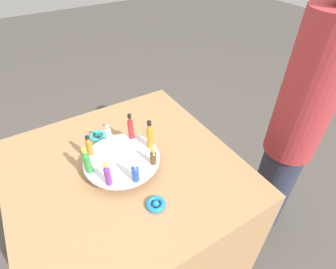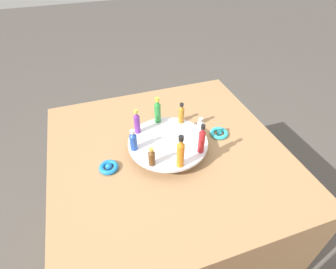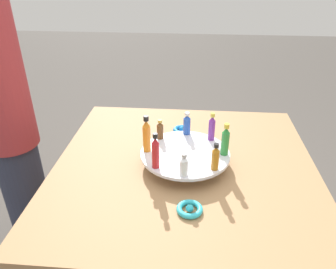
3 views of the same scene
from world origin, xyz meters
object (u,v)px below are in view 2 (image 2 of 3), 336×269
at_px(bottle_brown, 152,157).
at_px(ribbon_bow_teal, 219,133).
at_px(bottle_red, 202,140).
at_px(bottle_blue, 134,141).
at_px(bottle_orange, 182,152).
at_px(bottle_green, 157,111).
at_px(bottle_amber, 181,114).
at_px(display_stand, 168,144).
at_px(bottle_purple, 137,122).
at_px(ribbon_bow_blue, 109,167).
at_px(bottle_clear, 200,126).

xyz_separation_m(bottle_brown, ribbon_bow_teal, (-0.14, 0.38, -0.09)).
bearing_deg(bottle_red, bottle_blue, -110.79).
bearing_deg(bottle_orange, bottle_green, -178.29).
relative_size(bottle_red, bottle_blue, 1.39).
distance_m(bottle_amber, ribbon_bow_teal, 0.21).
xyz_separation_m(display_stand, bottle_blue, (0.00, -0.15, 0.06)).
bearing_deg(bottle_purple, ribbon_bow_teal, 78.47).
xyz_separation_m(bottle_amber, bottle_brown, (0.22, -0.21, -0.01)).
height_order(display_stand, ribbon_bow_blue, display_stand).
bearing_deg(bottle_orange, bottle_blue, -133.29).
xyz_separation_m(bottle_red, bottle_amber, (-0.21, -0.01, -0.02)).
distance_m(bottle_amber, bottle_blue, 0.28).
relative_size(bottle_clear, ribbon_bow_teal, 1.02).
height_order(bottle_green, ribbon_bow_teal, bottle_green).
distance_m(bottle_orange, bottle_clear, 0.22).
bearing_deg(bottle_clear, bottle_green, -133.29).
bearing_deg(bottle_amber, bottle_orange, -20.79).
xyz_separation_m(bottle_orange, bottle_green, (-0.30, -0.01, -0.01)).
xyz_separation_m(bottle_blue, ribbon_bow_blue, (0.02, -0.12, -0.09)).
bearing_deg(bottle_amber, bottle_clear, 24.21).
relative_size(bottle_clear, bottle_green, 0.67).
relative_size(bottle_red, bottle_amber, 1.33).
bearing_deg(display_stand, bottle_red, 46.71).
relative_size(bottle_amber, bottle_purple, 0.87).
height_order(bottle_amber, ribbon_bow_teal, bottle_amber).
relative_size(display_stand, bottle_clear, 3.96).
distance_m(display_stand, bottle_orange, 0.17).
bearing_deg(bottle_blue, bottle_green, 136.71).
bearing_deg(ribbon_bow_blue, bottle_clear, 94.14).
xyz_separation_m(display_stand, bottle_orange, (0.15, 0.00, 0.09)).
relative_size(bottle_clear, bottle_amber, 0.84).
height_order(bottle_red, bottle_blue, bottle_red).
height_order(bottle_orange, bottle_blue, bottle_orange).
xyz_separation_m(bottle_clear, bottle_amber, (-0.11, -0.05, 0.01)).
xyz_separation_m(bottle_red, ribbon_bow_teal, (-0.13, 0.16, -0.11)).
height_order(display_stand, bottle_green, bottle_green).
height_order(bottle_red, ribbon_bow_teal, bottle_red).
bearing_deg(bottle_blue, ribbon_bow_teal, 94.14).
bearing_deg(bottle_green, bottle_clear, 46.71).
bearing_deg(bottle_amber, ribbon_bow_teal, 63.27).
bearing_deg(bottle_purple, bottle_red, 46.71).
bearing_deg(bottle_green, display_stand, 1.71).
height_order(bottle_clear, ribbon_bow_teal, bottle_clear).
bearing_deg(bottle_orange, bottle_purple, -155.79).
relative_size(display_stand, bottle_green, 2.66).
relative_size(bottle_clear, bottle_blue, 0.88).
bearing_deg(ribbon_bow_teal, bottle_purple, -101.53).
distance_m(bottle_clear, bottle_amber, 0.12).
xyz_separation_m(bottle_brown, ribbon_bow_blue, (-0.08, -0.17, -0.09)).
relative_size(bottle_red, bottle_purple, 1.15).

